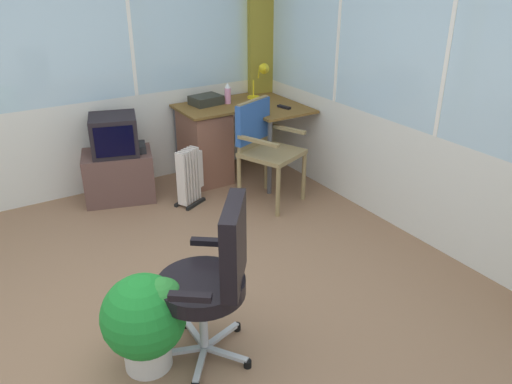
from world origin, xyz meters
TOP-DOWN VIEW (x-y plane):
  - ground at (0.00, 0.00)m, footprint 5.53×5.78m
  - north_window_panel at (-0.00, 2.42)m, footprint 4.53×0.07m
  - east_window_panel at (2.29, -0.00)m, footprint 0.07×4.78m
  - curtain_corner at (2.16, 2.29)m, footprint 0.34×0.10m
  - desk at (1.36, 2.05)m, footprint 1.17×0.99m
  - desk_lamp at (2.02, 2.08)m, footprint 0.23×0.20m
  - tv_remote at (2.00, 1.64)m, footprint 0.08×0.16m
  - spray_bottle at (1.61, 2.09)m, footprint 0.06×0.06m
  - paper_tray at (1.40, 2.17)m, footprint 0.33×0.27m
  - wooden_armchair at (1.56, 1.37)m, footprint 0.62×0.63m
  - office_chair at (0.19, -0.31)m, footprint 0.60×0.61m
  - tv_on_stand at (0.40, 2.09)m, footprint 0.74×0.61m
  - space_heater at (0.94, 1.63)m, footprint 0.33×0.27m
  - potted_plant at (-0.17, -0.18)m, footprint 0.48×0.48m

SIDE VIEW (x-z plane):
  - ground at x=0.00m, z-range -0.06..0.00m
  - space_heater at x=0.94m, z-range 0.00..0.55m
  - potted_plant at x=-0.17m, z-range 0.04..0.63m
  - tv_on_stand at x=0.40m, z-range -0.05..0.78m
  - desk at x=1.36m, z-range 0.03..0.80m
  - office_chair at x=0.19m, z-range 0.08..1.08m
  - wooden_armchair at x=1.56m, z-range 0.14..1.10m
  - tv_remote at x=2.00m, z-range 0.77..0.79m
  - paper_tray at x=1.40m, z-range 0.77..0.86m
  - spray_bottle at x=1.61m, z-range 0.77..0.98m
  - desk_lamp at x=2.02m, z-range 0.83..1.20m
  - curtain_corner at x=2.16m, z-range 0.00..2.59m
  - north_window_panel at x=0.00m, z-range 0.00..2.69m
  - east_window_panel at x=2.29m, z-range 0.00..2.69m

